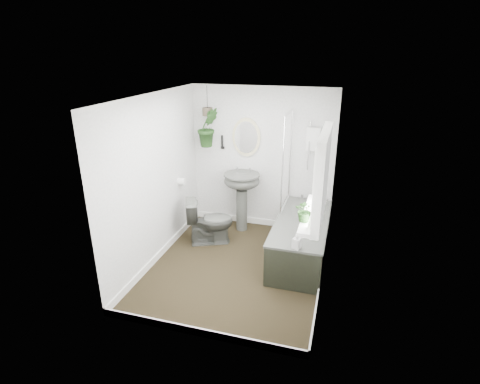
# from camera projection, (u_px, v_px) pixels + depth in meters

# --- Properties ---
(floor) EXTENTS (2.30, 2.80, 0.02)m
(floor) POSITION_uv_depth(u_px,v_px,m) (237.00, 267.00, 5.18)
(floor) COLOR black
(floor) RESTS_ON ground
(ceiling) EXTENTS (2.30, 2.80, 0.02)m
(ceiling) POSITION_uv_depth(u_px,v_px,m) (236.00, 95.00, 4.34)
(ceiling) COLOR white
(ceiling) RESTS_ON ground
(wall_back) EXTENTS (2.30, 0.02, 2.30)m
(wall_back) POSITION_uv_depth(u_px,v_px,m) (262.00, 159.00, 6.03)
(wall_back) COLOR white
(wall_back) RESTS_ON ground
(wall_front) EXTENTS (2.30, 0.02, 2.30)m
(wall_front) POSITION_uv_depth(u_px,v_px,m) (194.00, 240.00, 3.50)
(wall_front) COLOR white
(wall_front) RESTS_ON ground
(wall_left) EXTENTS (0.02, 2.80, 2.30)m
(wall_left) POSITION_uv_depth(u_px,v_px,m) (155.00, 180.00, 5.06)
(wall_left) COLOR white
(wall_left) RESTS_ON ground
(wall_right) EXTENTS (0.02, 2.80, 2.30)m
(wall_right) POSITION_uv_depth(u_px,v_px,m) (330.00, 198.00, 4.46)
(wall_right) COLOR white
(wall_right) RESTS_ON ground
(skirting) EXTENTS (2.30, 2.80, 0.10)m
(skirting) POSITION_uv_depth(u_px,v_px,m) (237.00, 263.00, 5.16)
(skirting) COLOR white
(skirting) RESTS_ON floor
(bathtub) EXTENTS (0.72, 1.72, 0.58)m
(bathtub) POSITION_uv_depth(u_px,v_px,m) (301.00, 239.00, 5.31)
(bathtub) COLOR #454742
(bathtub) RESTS_ON floor
(bath_screen) EXTENTS (0.04, 0.72, 1.40)m
(bath_screen) POSITION_uv_depth(u_px,v_px,m) (287.00, 161.00, 5.48)
(bath_screen) COLOR silver
(bath_screen) RESTS_ON bathtub
(shower_box) EXTENTS (0.20, 0.10, 0.35)m
(shower_box) POSITION_uv_depth(u_px,v_px,m) (313.00, 139.00, 5.61)
(shower_box) COLOR white
(shower_box) RESTS_ON wall_back
(oval_mirror) EXTENTS (0.46, 0.03, 0.62)m
(oval_mirror) POSITION_uv_depth(u_px,v_px,m) (246.00, 137.00, 5.93)
(oval_mirror) COLOR beige
(oval_mirror) RESTS_ON wall_back
(wall_sconce) EXTENTS (0.04, 0.04, 0.22)m
(wall_sconce) POSITION_uv_depth(u_px,v_px,m) (222.00, 142.00, 6.06)
(wall_sconce) COLOR black
(wall_sconce) RESTS_ON wall_back
(toilet_roll_holder) EXTENTS (0.11, 0.11, 0.11)m
(toilet_roll_holder) POSITION_uv_depth(u_px,v_px,m) (182.00, 182.00, 5.77)
(toilet_roll_holder) COLOR white
(toilet_roll_holder) RESTS_ON wall_left
(window_recess) EXTENTS (0.08, 1.00, 0.90)m
(window_recess) POSITION_uv_depth(u_px,v_px,m) (322.00, 176.00, 3.67)
(window_recess) COLOR white
(window_recess) RESTS_ON wall_right
(window_sill) EXTENTS (0.18, 1.00, 0.04)m
(window_sill) POSITION_uv_depth(u_px,v_px,m) (312.00, 214.00, 3.84)
(window_sill) COLOR white
(window_sill) RESTS_ON wall_right
(window_blinds) EXTENTS (0.01, 0.86, 0.76)m
(window_blinds) POSITION_uv_depth(u_px,v_px,m) (318.00, 176.00, 3.68)
(window_blinds) COLOR white
(window_blinds) RESTS_ON wall_right
(toilet) EXTENTS (0.80, 0.65, 0.72)m
(toilet) POSITION_uv_depth(u_px,v_px,m) (210.00, 221.00, 5.71)
(toilet) COLOR #454742
(toilet) RESTS_ON floor
(pedestal_sink) EXTENTS (0.65, 0.59, 0.97)m
(pedestal_sink) POSITION_uv_depth(u_px,v_px,m) (242.00, 202.00, 6.07)
(pedestal_sink) COLOR #454742
(pedestal_sink) RESTS_ON floor
(sill_plant) EXTENTS (0.22, 0.20, 0.23)m
(sill_plant) POSITION_uv_depth(u_px,v_px,m) (305.00, 211.00, 3.60)
(sill_plant) COLOR black
(sill_plant) RESTS_ON window_sill
(hanging_plant) EXTENTS (0.43, 0.42, 0.61)m
(hanging_plant) POSITION_uv_depth(u_px,v_px,m) (208.00, 127.00, 5.84)
(hanging_plant) COLOR black
(hanging_plant) RESTS_ON ceiling
(soap_bottle) EXTENTS (0.11, 0.11, 0.19)m
(soap_bottle) POSITION_uv_depth(u_px,v_px,m) (297.00, 241.00, 4.46)
(soap_bottle) COLOR #352B2B
(soap_bottle) RESTS_ON bathtub
(hanging_pot) EXTENTS (0.16, 0.16, 0.12)m
(hanging_pot) POSITION_uv_depth(u_px,v_px,m) (208.00, 112.00, 5.75)
(hanging_pot) COLOR #473D2F
(hanging_pot) RESTS_ON ceiling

